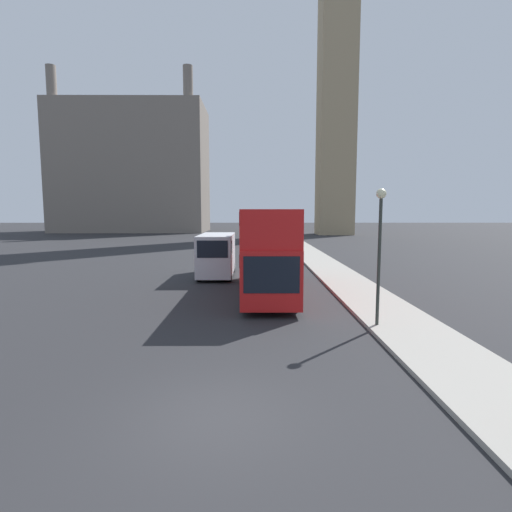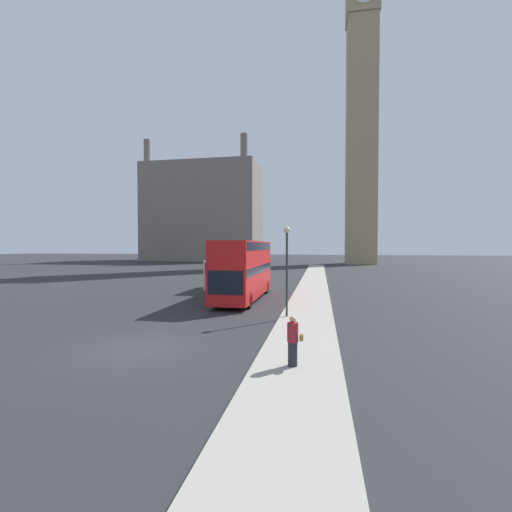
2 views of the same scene
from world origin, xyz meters
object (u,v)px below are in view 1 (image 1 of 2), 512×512
red_double_decker_bus (267,247)px  white_van (217,254)px  clock_tower (338,18)px  street_lamp (380,235)px  parked_sedan (225,240)px

red_double_decker_bus → white_van: red_double_decker_bus is taller
white_van → clock_tower: bearing=70.4°
clock_tower → red_double_decker_bus: clock_tower is taller
clock_tower → street_lamp: 72.23m
clock_tower → red_double_decker_bus: 68.09m
red_double_decker_bus → street_lamp: 7.54m
parked_sedan → white_van: bearing=-87.1°
clock_tower → parked_sedan: clock_tower is taller
clock_tower → white_van: clock_tower is taller
red_double_decker_bus → street_lamp: (3.86, -6.40, 1.02)m
red_double_decker_bus → parked_sedan: (-4.35, 29.08, -1.74)m
parked_sedan → clock_tower: bearing=54.4°
red_double_decker_bus → white_van: 6.46m
clock_tower → parked_sedan: size_ratio=17.31×
clock_tower → parked_sedan: 50.29m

